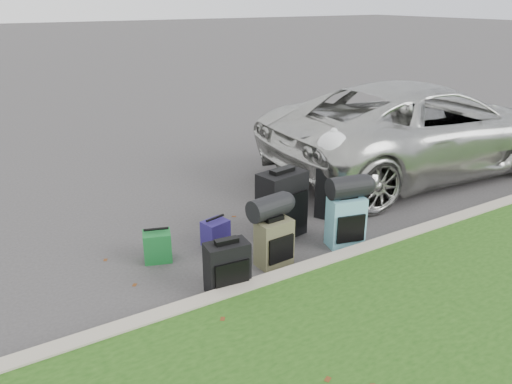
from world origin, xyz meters
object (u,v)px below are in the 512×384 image
suitcase_large_black_right (331,190)px  tote_green (157,246)px  suitcase_large_black_left (282,204)px  suitcase_olive (274,243)px  suitcase_teal (346,222)px  tote_navy (216,233)px  suitcase_small_black (227,268)px  suv (421,127)px

suitcase_large_black_right → tote_green: suitcase_large_black_right is taller
suitcase_large_black_left → suitcase_large_black_right: bearing=1.8°
suitcase_olive → suitcase_teal: suitcase_teal is taller
tote_navy → suitcase_olive: bearing=-79.3°
tote_navy → suitcase_small_black: bearing=-123.9°
suitcase_large_black_right → tote_green: size_ratio=2.03×
suitcase_teal → suitcase_large_black_right: bearing=75.3°
suv → suitcase_small_black: bearing=113.8°
suitcase_small_black → suitcase_large_black_left: suitcase_large_black_left is taller
suitcase_large_black_left → tote_navy: bearing=157.1°
suitcase_small_black → suitcase_olive: 0.73m
suitcase_small_black → tote_green: 1.04m
suitcase_teal → tote_navy: bearing=162.6°
suitcase_olive → tote_green: (-1.06, 0.76, -0.09)m
suitcase_large_black_left → tote_green: (-1.54, 0.19, -0.24)m
suitcase_small_black → suitcase_olive: size_ratio=1.01×
suitcase_olive → suitcase_large_black_right: size_ratio=0.76×
suitcase_large_black_left → suitcase_teal: 0.80m
suv → suitcase_large_black_right: (-2.44, -0.67, -0.40)m
suitcase_small_black → tote_green: (-0.37, 0.97, -0.10)m
suitcase_small_black → suitcase_large_black_left: 1.42m
suv → suitcase_large_black_right: size_ratio=7.71×
tote_green → tote_navy: bearing=18.0°
suv → suitcase_small_black: (-4.56, -1.64, -0.48)m
suitcase_teal → suv: bearing=41.2°
suitcase_teal → tote_navy: size_ratio=1.95×
suitcase_teal → tote_green: bearing=172.4°
suv → suitcase_olive: suv is taller
suitcase_large_black_left → suitcase_olive: size_ratio=1.56×
suv → tote_green: 5.00m
suitcase_olive → tote_green: size_ratio=1.54×
suv → suitcase_large_black_left: bearing=108.3°
suitcase_teal → suitcase_large_black_right: 0.92m
suitcase_teal → tote_navy: 1.55m
suitcase_large_black_right → suitcase_olive: bearing=179.1°
tote_green → suv: bearing=26.2°
suv → suitcase_small_black: 4.87m
suitcase_olive → tote_green: 1.31m
tote_navy → suitcase_large_black_right: bearing=-13.4°
suitcase_teal → tote_green: size_ratio=1.75×
suv → suitcase_olive: bearing=114.3°
suitcase_teal → suitcase_olive: bearing=-169.0°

